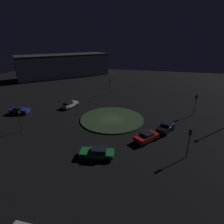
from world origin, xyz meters
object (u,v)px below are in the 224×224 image
Objects in this scene: car_white at (70,104)px; car_blue at (20,110)px; traffic_light_southeast at (189,138)px; car_black at (166,127)px; car_red at (147,137)px; store_building at (64,66)px; car_green at (98,152)px; traffic_light_east at (196,101)px; traffic_light_southwest at (19,116)px; traffic_light_north at (110,84)px.

car_blue is at bearing 141.15° from car_white.
traffic_light_southeast is at bearing -103.52° from car_white.
car_red is (-3.04, -4.17, -0.06)m from car_black.
traffic_light_southeast is 0.13× the size of store_building.
traffic_light_southeast reaches higher than car_red.
car_blue is 40.68m from store_building.
car_red is at bearing -17.23° from car_blue.
car_red is at bearing -144.13° from car_green.
traffic_light_southeast is at bearing 45.76° from car_black.
traffic_light_east is (3.26, 16.00, 0.06)m from traffic_light_southeast.
car_red is at bearing -26.33° from traffic_light_southwest.
car_white is 38.26m from store_building.
traffic_light_north is (14.95, 19.35, 2.21)m from car_blue.
car_black is at bearing 35.10° from traffic_light_east.
traffic_light_southwest is (-21.30, -2.16, 2.16)m from car_red.
car_red is (6.17, 5.89, 0.01)m from car_green.
car_blue is 0.97× the size of traffic_light_north.
car_green is 1.10× the size of traffic_light_southeast.
car_blue is (-8.77, -6.10, 0.02)m from car_white.
car_green is at bearing 78.46° from store_building.
traffic_light_east reaches higher than car_red.
car_red is 0.13× the size of store_building.
car_red is at bearing -103.91° from car_white.
car_blue reaches higher than car_white.
store_building is at bearing -10.84° from traffic_light_southeast.
car_white is 14.80m from traffic_light_north.
store_building is at bearing 76.87° from traffic_light_southwest.
traffic_light_north is at bearing 39.00° from traffic_light_southwest.
traffic_light_southeast is (32.90, -7.75, 2.33)m from car_blue.
car_red is 1.04× the size of traffic_light_southwest.
traffic_light_southeast reaches higher than traffic_light_southwest.
car_blue is 24.56m from traffic_light_north.
traffic_light_north is (-6.18, 29.94, 2.26)m from car_green.
store_building reaches higher than traffic_light_east.
store_building is at bearing -55.34° from traffic_light_east.
car_blue is at bearing -34.44° from car_green.
traffic_light_southwest is at bearing -49.25° from car_black.
traffic_light_southeast is 63.60m from store_building.
car_green reaches higher than car_red.
car_white is 13.43m from traffic_light_southwest.
traffic_light_southeast reaches higher than car_black.
traffic_light_north reaches higher than car_white.
traffic_light_southwest is (-24.34, -6.33, 2.10)m from car_black.
store_building is at bearing -108.54° from car_black.
car_blue is at bearing -8.52° from traffic_light_east.
traffic_light_east is (27.39, 2.15, 2.41)m from car_white.
car_green is at bearing 30.06° from traffic_light_east.
car_black is 25.24m from traffic_light_southwest.
traffic_light_north is (-21.20, 11.10, -0.18)m from traffic_light_east.
store_building is (-15.89, 46.15, 1.57)m from traffic_light_southwest.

